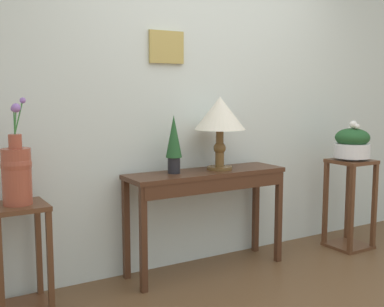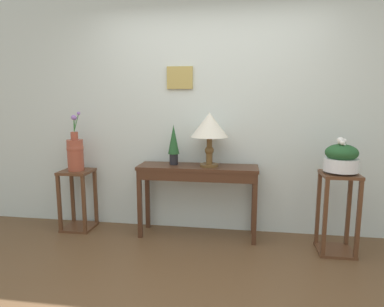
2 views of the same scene
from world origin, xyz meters
The scene contains 8 objects.
back_wall_with_art centered at (0.00, 1.55, 1.40)m, with size 9.00×0.13×2.80m.
console_table centered at (-0.12, 1.26, 0.67)m, with size 1.29×0.36×0.79m.
table_lamp centered at (0.00, 1.28, 1.21)m, with size 0.40×0.40×0.57m.
potted_plant_on_console centered at (-0.39, 1.31, 1.03)m, with size 0.12×0.12×0.44m.
pedestal_stand_left centered at (-1.52, 1.28, 0.35)m, with size 0.34×0.34×0.70m.
flower_vase_tall_left centered at (-1.52, 1.28, 0.91)m, with size 0.19×0.19×0.66m.
pedestal_stand_right centered at (1.27, 1.08, 0.40)m, with size 0.34×0.34×0.80m.
planter_bowl_wide_right centered at (1.27, 1.08, 0.95)m, with size 0.32×0.32×0.35m.
Camera 1 is at (-2.11, -1.81, 1.39)m, focal length 45.17 mm.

